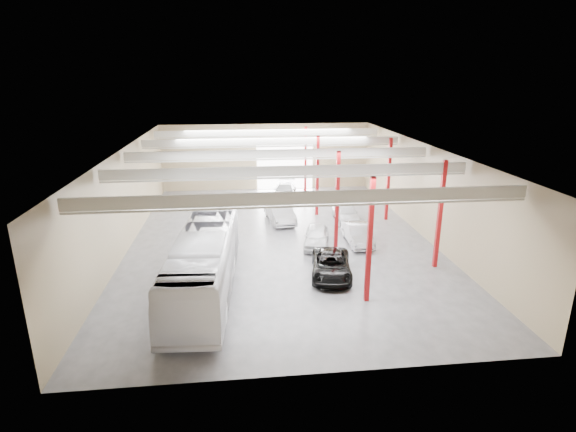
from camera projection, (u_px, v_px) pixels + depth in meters
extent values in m
cube|color=#4D4C51|center=(281.00, 240.00, 33.92)|extent=(22.00, 32.00, 0.01)
cube|color=#B1B1AC|center=(280.00, 147.00, 31.81)|extent=(22.00, 32.00, 0.12)
cube|color=#796A4B|center=(266.00, 157.00, 48.02)|extent=(22.00, 0.12, 7.00)
cube|color=#796A4B|center=(319.00, 299.00, 17.70)|extent=(22.00, 0.12, 7.00)
cube|color=#796A4B|center=(126.00, 200.00, 31.69)|extent=(0.12, 32.00, 7.00)
cube|color=#796A4B|center=(425.00, 191.00, 34.03)|extent=(0.12, 32.00, 7.00)
cube|color=white|center=(285.00, 166.00, 48.39)|extent=(6.00, 0.20, 5.00)
cube|color=maroon|center=(370.00, 241.00, 23.79)|extent=(0.25, 0.25, 7.00)
cube|color=maroon|center=(337.00, 201.00, 31.37)|extent=(0.25, 0.25, 7.00)
cube|color=maroon|center=(317.00, 176.00, 38.95)|extent=(0.25, 0.25, 7.00)
cube|color=maroon|center=(305.00, 161.00, 45.58)|extent=(0.25, 0.25, 7.00)
cube|color=maroon|center=(440.00, 215.00, 28.19)|extent=(0.25, 0.25, 7.00)
cube|color=maroon|center=(388.00, 180.00, 37.66)|extent=(0.25, 0.25, 7.00)
cube|color=silver|center=(305.00, 198.00, 20.57)|extent=(21.60, 0.15, 0.60)
cube|color=silver|center=(305.00, 206.00, 20.69)|extent=(21.60, 0.10, 0.10)
cube|color=silver|center=(290.00, 171.00, 26.26)|extent=(21.60, 0.15, 0.60)
cube|color=silver|center=(290.00, 178.00, 26.38)|extent=(21.60, 0.10, 0.10)
cube|color=silver|center=(280.00, 154.00, 31.94)|extent=(21.60, 0.15, 0.60)
cube|color=silver|center=(280.00, 159.00, 32.06)|extent=(21.60, 0.10, 0.10)
cube|color=silver|center=(273.00, 142.00, 37.63)|extent=(21.60, 0.15, 0.60)
cube|color=silver|center=(273.00, 146.00, 37.75)|extent=(21.60, 0.10, 0.10)
cube|color=silver|center=(268.00, 133.00, 43.31)|extent=(21.60, 0.15, 0.60)
cube|color=silver|center=(268.00, 137.00, 43.43)|extent=(21.60, 0.10, 0.10)
imported|color=white|center=(204.00, 263.00, 25.25)|extent=(3.87, 13.13, 3.61)
imported|color=black|center=(331.00, 265.00, 27.63)|extent=(3.21, 5.47, 1.43)
imported|color=silver|center=(317.00, 236.00, 32.55)|extent=(2.63, 4.59, 1.47)
imported|color=silver|center=(280.00, 212.00, 37.97)|extent=(2.50, 5.34, 1.69)
imported|color=gray|center=(285.00, 191.00, 45.23)|extent=(3.00, 5.43, 1.49)
imported|color=#ACABB0|center=(358.00, 234.00, 33.02)|extent=(1.56, 4.43, 1.46)
imported|color=silver|center=(346.00, 213.00, 37.97)|extent=(1.84, 4.51, 1.53)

